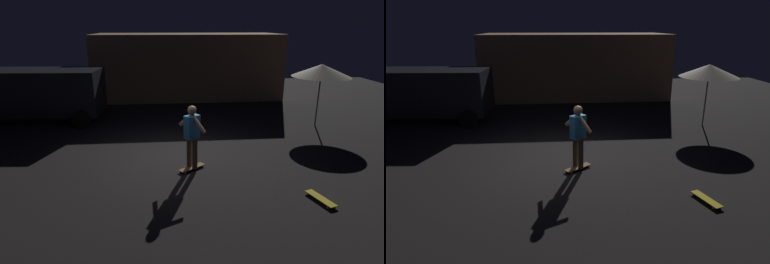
# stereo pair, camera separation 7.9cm
# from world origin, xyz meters

# --- Properties ---
(ground_plane) EXTENTS (28.00, 28.00, 0.00)m
(ground_plane) POSITION_xyz_m (0.00, 0.00, 0.00)
(ground_plane) COLOR black
(low_building) EXTENTS (9.36, 3.72, 3.22)m
(low_building) POSITION_xyz_m (0.95, 8.81, 1.61)
(low_building) COLOR #AD7F56
(low_building) RESTS_ON ground_plane
(parked_van) EXTENTS (4.71, 2.44, 2.03)m
(parked_van) POSITION_xyz_m (-5.08, 4.42, 1.16)
(parked_van) COLOR black
(parked_van) RESTS_ON ground_plane
(patio_umbrella) EXTENTS (2.10, 2.10, 2.30)m
(patio_umbrella) POSITION_xyz_m (5.42, 2.93, 2.07)
(patio_umbrella) COLOR slate
(patio_umbrella) RESTS_ON ground_plane
(skateboard_ridden) EXTENTS (0.75, 0.62, 0.07)m
(skateboard_ridden) POSITION_xyz_m (0.38, -0.63, 0.06)
(skateboard_ridden) COLOR olive
(skateboard_ridden) RESTS_ON ground_plane
(skateboard_spare) EXTENTS (0.43, 0.80, 0.07)m
(skateboard_spare) POSITION_xyz_m (3.03, -2.47, 0.06)
(skateboard_spare) COLOR gold
(skateboard_spare) RESTS_ON ground_plane
(skater) EXTENTS (0.65, 0.84, 1.67)m
(skater) POSITION_xyz_m (0.38, -0.63, 1.04)
(skater) COLOR brown
(skater) RESTS_ON skateboard_ridden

